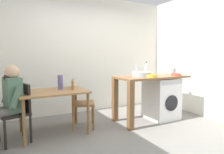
{
  "coord_description": "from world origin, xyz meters",
  "views": [
    {
      "loc": [
        -1.74,
        -2.86,
        1.34
      ],
      "look_at": [
        0.01,
        0.45,
        0.94
      ],
      "focal_mm": 32.93,
      "sensor_mm": 36.0,
      "label": 1
    }
  ],
  "objects": [
    {
      "name": "wall_counter_side",
      "position": [
        2.15,
        0.0,
        1.35
      ],
      "size": [
        0.1,
        3.8,
        2.7
      ],
      "primitive_type": "cube",
      "color": "silver",
      "rests_on": "ground_plane"
    },
    {
      "name": "wall_back",
      "position": [
        0.0,
        1.75,
        1.35
      ],
      "size": [
        4.6,
        0.1,
        2.7
      ],
      "primitive_type": "cube",
      "color": "silver",
      "rests_on": "ground_plane"
    },
    {
      "name": "ground_plane",
      "position": [
        0.0,
        0.0,
        0.0
      ],
      "size": [
        5.46,
        5.46,
        0.0
      ],
      "primitive_type": "plane",
      "color": "slate"
    },
    {
      "name": "kitchen_counter",
      "position": [
        0.72,
        0.43,
        0.76
      ],
      "size": [
        1.5,
        0.68,
        0.92
      ],
      "color": "brown",
      "rests_on": "ground_plane"
    },
    {
      "name": "tap",
      "position": [
        0.67,
        0.61,
        1.06
      ],
      "size": [
        0.02,
        0.02,
        0.28
      ],
      "primitive_type": "cylinder",
      "color": "#B2B2B7",
      "rests_on": "kitchen_counter"
    },
    {
      "name": "bottle_tall_green",
      "position": [
        0.92,
        0.61,
        1.05
      ],
      "size": [
        0.07,
        0.07,
        0.29
      ],
      "color": "silver",
      "rests_on": "kitchen_counter"
    },
    {
      "name": "colander",
      "position": [
        1.38,
        0.21,
        0.95
      ],
      "size": [
        0.2,
        0.2,
        0.06
      ],
      "color": "#D84C38",
      "rests_on": "kitchen_counter"
    },
    {
      "name": "chair_person_seat",
      "position": [
        -1.57,
        0.55,
        0.51
      ],
      "size": [
        0.48,
        0.48,
        0.9
      ],
      "rotation": [
        0.0,
        0.0,
        1.81
      ],
      "color": "black",
      "rests_on": "ground_plane"
    },
    {
      "name": "mixing_bowl",
      "position": [
        0.75,
        0.23,
        0.95
      ],
      "size": [
        0.21,
        0.21,
        0.06
      ],
      "color": "gold",
      "rests_on": "kitchen_counter"
    },
    {
      "name": "vase",
      "position": [
        -0.87,
        0.74,
        0.87
      ],
      "size": [
        0.09,
        0.09,
        0.25
      ],
      "primitive_type": "cylinder",
      "color": "slate",
      "rests_on": "dining_table"
    },
    {
      "name": "utensil_crock",
      "position": [
        1.56,
        0.48,
        0.99
      ],
      "size": [
        0.11,
        0.11,
        0.3
      ],
      "color": "gray",
      "rests_on": "kitchen_counter"
    },
    {
      "name": "washing_machine",
      "position": [
        1.19,
        0.43,
        0.43
      ],
      "size": [
        0.6,
        0.61,
        0.86
      ],
      "color": "white",
      "rests_on": "ground_plane"
    },
    {
      "name": "sink_basin",
      "position": [
        0.67,
        0.43,
        0.97
      ],
      "size": [
        0.38,
        0.38,
        0.09
      ],
      "primitive_type": "cylinder",
      "color": "#9EA0A5",
      "rests_on": "kitchen_counter"
    },
    {
      "name": "scissors",
      "position": [
        0.88,
        0.33,
        0.92
      ],
      "size": [
        0.15,
        0.06,
        0.01
      ],
      "color": "#B2B2B7",
      "rests_on": "kitchen_counter"
    },
    {
      "name": "chair_opposite",
      "position": [
        -0.54,
        0.71,
        0.51
      ],
      "size": [
        0.51,
        0.51,
        0.9
      ],
      "rotation": [
        0.0,
        0.0,
        -1.91
      ],
      "color": "olive",
      "rests_on": "ground_plane"
    },
    {
      "name": "dining_table",
      "position": [
        -1.02,
        0.64,
        0.64
      ],
      "size": [
        1.1,
        0.76,
        0.74
      ],
      "color": "#9E7042",
      "rests_on": "ground_plane"
    },
    {
      "name": "seated_person",
      "position": [
        -1.72,
        0.51,
        0.67
      ],
      "size": [
        0.55,
        0.54,
        1.2
      ],
      "rotation": [
        0.0,
        0.0,
        1.81
      ],
      "color": "#595651",
      "rests_on": "ground_plane"
    }
  ]
}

